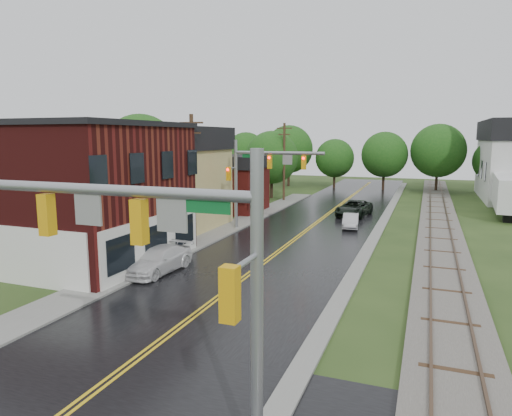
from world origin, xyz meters
The scene contains 20 objects.
main_road centered at (0.00, 30.00, 0.00)m, with size 10.00×90.00×0.02m, color black.
cross_road centered at (0.00, 2.00, 0.00)m, with size 60.00×9.00×0.02m, color black.
curb_right centered at (5.40, 35.00, 0.00)m, with size 0.80×70.00×0.12m, color gray.
sidewalk_left centered at (-6.20, 25.00, 0.00)m, with size 2.40×50.00×0.12m, color gray.
brick_building centered at (-12.48, 15.00, 4.15)m, with size 14.30×10.30×8.30m.
yellow_house centered at (-11.00, 26.00, 3.20)m, with size 8.00×7.00×6.40m, color tan.
darkred_building centered at (-10.00, 35.00, 2.20)m, with size 7.00×6.00×4.40m, color #3F0F0C.
railroad centered at (10.00, 35.00, 0.11)m, with size 3.20×80.00×0.30m.
traffic_signal_near centered at (3.47, 2.00, 4.97)m, with size 7.34×0.30×7.20m.
traffic_signal_far centered at (-3.47, 27.00, 4.97)m, with size 7.34×0.43×7.20m.
utility_pole_b centered at (-6.80, 22.00, 4.72)m, with size 1.80×0.28×9.00m.
utility_pole_c centered at (-6.80, 44.00, 4.72)m, with size 1.80×0.28×9.00m.
tree_left_a centered at (-19.85, 21.90, 5.11)m, with size 6.80×6.80×8.67m.
tree_left_b centered at (-17.85, 31.90, 5.72)m, with size 7.60×7.60×9.69m.
tree_left_c centered at (-13.85, 39.90, 4.51)m, with size 6.00×6.00×7.65m.
tree_left_e centered at (-8.85, 45.90, 4.81)m, with size 6.40×6.40×8.16m.
suv_dark centered at (2.51, 36.35, 0.74)m, with size 2.46×5.35×1.49m, color black.
sedan_silver centered at (3.13, 30.55, 0.59)m, with size 1.24×3.55×1.17m, color #ADADB2.
pickup_white centered at (-4.80, 14.27, 0.69)m, with size 1.93×4.74×1.37m, color silver.
semi_trailer centered at (16.25, 42.51, 2.24)m, with size 3.39×11.97×3.75m.
Camera 1 is at (8.85, -6.66, 7.43)m, focal length 32.00 mm.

